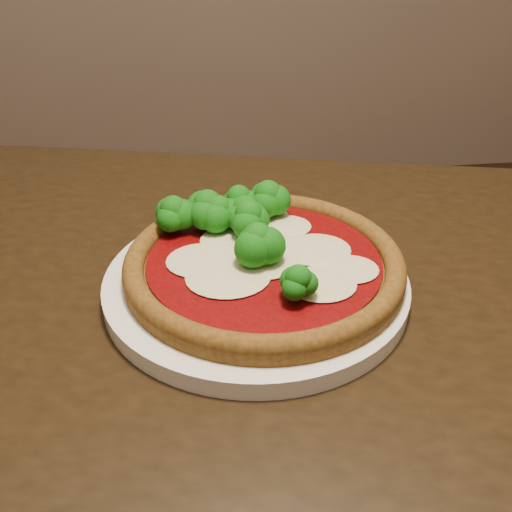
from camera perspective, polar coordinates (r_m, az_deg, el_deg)
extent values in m
cube|color=black|center=(0.53, 4.69, -9.06)|extent=(1.40, 1.08, 0.04)
cylinder|color=black|center=(1.19, -24.03, -8.67)|extent=(0.06, 0.06, 0.71)
cylinder|color=white|center=(0.56, 0.00, -2.67)|extent=(0.30, 0.30, 0.02)
cylinder|color=brown|center=(0.56, 0.81, -1.07)|extent=(0.27, 0.27, 0.01)
torus|color=brown|center=(0.56, 0.81, -0.47)|extent=(0.27, 0.27, 0.02)
cylinder|color=#720506|center=(0.56, 0.81, -0.42)|extent=(0.23, 0.23, 0.00)
ellipsoid|color=beige|center=(0.54, 9.39, -1.29)|extent=(0.06, 0.05, 0.00)
ellipsoid|color=beige|center=(0.56, 0.02, 0.17)|extent=(0.10, 0.09, 0.01)
ellipsoid|color=beige|center=(0.63, 1.08, 4.05)|extent=(0.05, 0.04, 0.00)
ellipsoid|color=beige|center=(0.58, -2.26, 1.66)|extent=(0.07, 0.06, 0.01)
ellipsoid|color=beige|center=(0.57, 6.06, 0.66)|extent=(0.07, 0.06, 0.01)
ellipsoid|color=beige|center=(0.53, -2.81, -2.05)|extent=(0.08, 0.07, 0.01)
ellipsoid|color=beige|center=(0.52, 6.54, -2.76)|extent=(0.07, 0.06, 0.01)
ellipsoid|color=beige|center=(0.61, 3.00, 3.00)|extent=(0.06, 0.05, 0.00)
ellipsoid|color=beige|center=(0.55, -5.41, -0.40)|extent=(0.07, 0.06, 0.01)
ellipsoid|color=#188815|center=(0.59, -1.05, 4.54)|extent=(0.05, 0.05, 0.04)
ellipsoid|color=#188815|center=(0.62, 1.21, 6.00)|extent=(0.05, 0.05, 0.04)
ellipsoid|color=#188815|center=(0.59, -3.76, 4.54)|extent=(0.05, 0.05, 0.04)
ellipsoid|color=#188815|center=(0.49, 4.26, -2.41)|extent=(0.04, 0.04, 0.03)
ellipsoid|color=#188815|center=(0.60, -8.25, 4.47)|extent=(0.05, 0.05, 0.04)
ellipsoid|color=#188815|center=(0.62, -1.72, 5.73)|extent=(0.04, 0.04, 0.04)
ellipsoid|color=#188815|center=(0.53, 0.18, 1.54)|extent=(0.05, 0.05, 0.04)
ellipsoid|color=#188815|center=(0.60, -4.87, 4.98)|extent=(0.05, 0.05, 0.04)
ellipsoid|color=#188815|center=(0.58, -0.75, 4.00)|extent=(0.05, 0.05, 0.04)
ellipsoid|color=#188815|center=(0.53, -0.25, 0.62)|extent=(0.04, 0.04, 0.03)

